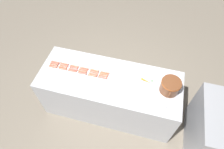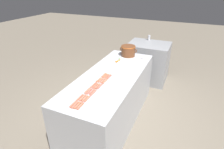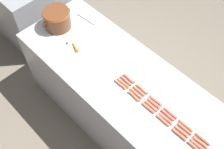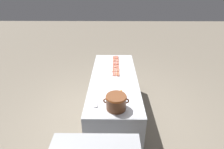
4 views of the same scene
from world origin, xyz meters
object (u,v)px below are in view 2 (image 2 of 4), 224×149
at_px(back_cabinet, 148,62).
at_px(hot_dog_16, 103,81).
at_px(hot_dog_7, 83,98).
at_px(hot_dog_12, 78,105).
at_px(hot_dog_22, 105,81).
at_px(hot_dog_1, 80,97).
at_px(hot_dog_20, 94,92).
at_px(hot_dog_23, 109,76).
at_px(hot_dog_5, 104,75).
at_px(hot_dog_9, 95,86).
at_px(hot_dog_17, 107,76).
at_px(hot_dog_8, 89,91).
at_px(hot_dog_19, 87,99).
at_px(hot_dog_4, 99,80).
at_px(hot_dog_6, 75,105).
at_px(hot_dog_14, 92,91).
at_px(hot_dog_3, 93,85).
at_px(bean_pot, 128,50).
at_px(serving_spoon, 141,59).
at_px(hot_dog_18, 80,106).
at_px(hot_dog_21, 100,86).
at_px(hot_dog_10, 101,80).
at_px(hot_dog_0, 73,104).
at_px(hot_dog_11, 105,76).
at_px(carrot, 119,60).
at_px(hot_dog_2, 87,91).
at_px(soda_can, 149,38).
at_px(hot_dog_13, 85,98).
at_px(hot_dog_15, 97,86).

distance_m(back_cabinet, hot_dog_16, 2.09).
bearing_deg(hot_dog_7, hot_dog_16, 85.85).
height_order(hot_dog_12, hot_dog_22, same).
xyz_separation_m(hot_dog_1, hot_dog_20, (0.10, 0.17, 0.00)).
bearing_deg(hot_dog_23, hot_dog_5, 173.71).
height_order(hot_dog_9, hot_dog_17, same).
height_order(hot_dog_8, hot_dog_19, same).
xyz_separation_m(hot_dog_4, hot_dog_6, (0.03, -0.67, 0.00)).
distance_m(hot_dog_5, hot_dog_12, 0.84).
relative_size(hot_dog_8, hot_dog_14, 1.00).
xyz_separation_m(hot_dog_1, hot_dog_3, (0.00, 0.34, 0.00)).
distance_m(bean_pot, serving_spoon, 0.31).
bearing_deg(hot_dog_4, hot_dog_18, -81.10).
relative_size(hot_dog_4, hot_dog_21, 1.00).
bearing_deg(hot_dog_22, hot_dog_9, -112.49).
distance_m(hot_dog_10, serving_spoon, 1.13).
bearing_deg(hot_dog_1, hot_dog_23, 81.09).
xyz_separation_m(hot_dog_0, hot_dog_17, (0.07, 0.83, 0.00)).
xyz_separation_m(hot_dog_6, hot_dog_8, (-0.00, 0.33, 0.00)).
bearing_deg(hot_dog_5, hot_dog_11, -20.15).
bearing_deg(carrot, hot_dog_2, -89.73).
height_order(hot_dog_2, hot_dog_11, same).
relative_size(hot_dog_11, serving_spoon, 0.54).
relative_size(hot_dog_1, hot_dog_8, 1.00).
height_order(hot_dog_16, hot_dog_19, same).
xyz_separation_m(hot_dog_0, soda_can, (0.20, 2.98, 0.08)).
bearing_deg(hot_dog_1, hot_dog_16, 81.92).
height_order(hot_dog_12, soda_can, soda_can).
height_order(hot_dog_17, hot_dog_21, same).
distance_m(hot_dog_7, hot_dog_18, 0.18).
distance_m(hot_dog_13, hot_dog_15, 0.34).
relative_size(back_cabinet, hot_dog_12, 6.54).
bearing_deg(serving_spoon, hot_dog_10, -105.99).
xyz_separation_m(hot_dog_11, hot_dog_22, (0.07, -0.16, 0.00)).
relative_size(hot_dog_5, hot_dog_6, 1.00).
xyz_separation_m(hot_dog_7, hot_dog_17, (0.03, 0.67, 0.00)).
distance_m(hot_dog_20, hot_dog_22, 0.34).
bearing_deg(hot_dog_5, hot_dog_14, -82.30).
xyz_separation_m(hot_dog_4, soda_can, (0.20, 2.32, 0.08)).
distance_m(hot_dog_1, hot_dog_5, 0.68).
bearing_deg(hot_dog_7, hot_dog_22, 81.98).
height_order(hot_dog_13, hot_dog_15, same).
height_order(hot_dog_1, soda_can, soda_can).
bearing_deg(serving_spoon, hot_dog_9, -103.83).
distance_m(hot_dog_11, hot_dog_13, 0.67).
bearing_deg(hot_dog_1, hot_dog_12, -66.57).
bearing_deg(hot_dog_19, hot_dog_7, -173.97).
relative_size(hot_dog_15, hot_dog_17, 1.00).
relative_size(hot_dog_1, hot_dog_12, 1.00).
relative_size(hot_dog_0, hot_dog_9, 1.00).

